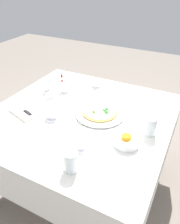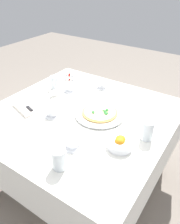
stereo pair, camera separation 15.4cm
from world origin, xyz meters
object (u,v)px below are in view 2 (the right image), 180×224
coffee_cup_left_edge (102,84)px  citrus_bowl (120,143)px  salt_shaker (66,77)px  menu_card (54,93)px  water_glass_center_back (148,131)px  hot_sauce_bottle (69,77)px  napkin_folded (27,107)px  coffee_cup_near_right (53,111)px  pizza (100,112)px  water_glass_right_edge (59,160)px  dinner_knife (26,106)px  coffee_cup_far_left (70,88)px  coffee_cup_back_corner (72,142)px  water_glass_near_left (54,83)px  pepper_shaker (73,78)px  pizza_plate (100,114)px

coffee_cup_left_edge → citrus_bowl: 0.76m
salt_shaker → menu_card: bearing=112.0°
water_glass_center_back → hot_sauce_bottle: 0.98m
napkin_folded → hot_sauce_bottle: 0.56m
coffee_cup_left_edge → coffee_cup_near_right: bearing=83.9°
menu_card → coffee_cup_near_right: bearing=54.8°
pizza → water_glass_right_edge: bearing=99.0°
menu_card → water_glass_right_edge: bearing=59.1°
coffee_cup_left_edge → dinner_knife: (0.28, 0.60, -0.00)m
coffee_cup_near_right → hot_sauce_bottle: size_ratio=1.60×
coffee_cup_left_edge → hot_sauce_bottle: bearing=7.3°
napkin_folded → menu_card: (-0.04, -0.25, 0.02)m
coffee_cup_left_edge → salt_shaker: 0.36m
coffee_cup_near_right → coffee_cup_far_left: 0.38m
coffee_cup_back_corner → water_glass_center_back: size_ratio=1.07×
pizza → water_glass_right_edge: (-0.08, 0.52, 0.03)m
coffee_cup_back_corner → water_glass_near_left: size_ratio=1.20×
pepper_shaker → napkin_folded: bearing=92.3°
pizza_plate → dinner_knife: bearing=24.3°
water_glass_near_left → hot_sauce_bottle: bearing=-90.4°
coffee_cup_left_edge → napkin_folded: 0.66m
coffee_cup_left_edge → water_glass_right_edge: 0.95m
water_glass_right_edge → water_glass_center_back: size_ratio=0.94×
water_glass_center_back → dinner_knife: (0.85, 0.17, -0.03)m
water_glass_center_back → pepper_shaker: (0.87, -0.40, -0.03)m
water_glass_center_back → menu_card: bearing=-5.9°
pepper_shaker → coffee_cup_near_right: bearing=114.1°
coffee_cup_far_left → water_glass_center_back: (-0.77, 0.23, 0.03)m
coffee_cup_left_edge → pepper_shaker: bearing=6.1°
water_glass_near_left → water_glass_center_back: 0.92m
pizza_plate → dinner_knife: size_ratio=1.78×
water_glass_near_left → hot_sauce_bottle: (-0.00, -0.20, -0.01)m
coffee_cup_near_right → water_glass_right_edge: bearing=136.0°
pizza_plate → menu_card: size_ratio=3.90×
dinner_knife → napkin_folded: bearing=180.0°
napkin_folded → water_glass_right_edge: bearing=168.7°
coffee_cup_near_right → coffee_cup_left_edge: bearing=-96.1°
hot_sauce_bottle → pizza: bearing=147.6°
coffee_cup_left_edge → water_glass_near_left: 0.41m
pizza_plate → coffee_cup_near_right: coffee_cup_near_right is taller
coffee_cup_back_corner → water_glass_right_edge: water_glass_right_edge is taller
pizza_plate → coffee_cup_back_corner: bearing=96.3°
coffee_cup_near_right → dinner_knife: size_ratio=0.69×
salt_shaker → coffee_cup_back_corner: bearing=131.3°
pizza_plate → water_glass_right_edge: 0.53m
coffee_cup_far_left → citrus_bowl: bearing=149.7°
coffee_cup_near_right → coffee_cup_back_corner: size_ratio=1.02×
coffee_cup_back_corner → water_glass_center_back: water_glass_center_back is taller
coffee_cup_near_right → hot_sauce_bottle: bearing=-63.0°
water_glass_center_back → dinner_knife: bearing=11.1°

